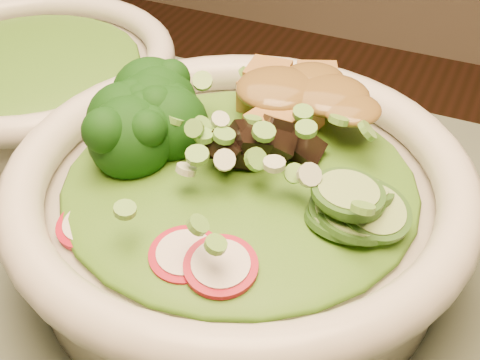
% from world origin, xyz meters
% --- Properties ---
extents(salad_bowl, '(0.28, 0.28, 0.08)m').
position_xyz_m(salad_bowl, '(-0.17, 0.18, 0.79)').
color(salad_bowl, beige).
rests_on(salad_bowl, dining_table).
extents(side_bowl, '(0.23, 0.23, 0.06)m').
position_xyz_m(side_bowl, '(-0.39, 0.26, 0.78)').
color(side_bowl, beige).
rests_on(side_bowl, dining_table).
extents(lettuce_bed, '(0.21, 0.21, 0.02)m').
position_xyz_m(lettuce_bed, '(-0.17, 0.18, 0.81)').
color(lettuce_bed, '#235612').
rests_on(lettuce_bed, salad_bowl).
extents(side_lettuce, '(0.16, 0.16, 0.02)m').
position_xyz_m(side_lettuce, '(-0.39, 0.26, 0.80)').
color(side_lettuce, '#235612').
rests_on(side_lettuce, side_bowl).
extents(broccoli_florets, '(0.09, 0.08, 0.05)m').
position_xyz_m(broccoli_florets, '(-0.24, 0.19, 0.83)').
color(broccoli_florets, black).
rests_on(broccoli_florets, salad_bowl).
extents(radish_slices, '(0.12, 0.05, 0.02)m').
position_xyz_m(radish_slices, '(-0.18, 0.11, 0.82)').
color(radish_slices, maroon).
rests_on(radish_slices, salad_bowl).
extents(cucumber_slices, '(0.08, 0.08, 0.04)m').
position_xyz_m(cucumber_slices, '(-0.10, 0.17, 0.82)').
color(cucumber_slices, '#A5CC71').
rests_on(cucumber_slices, salad_bowl).
extents(mushroom_heap, '(0.08, 0.08, 0.04)m').
position_xyz_m(mushroom_heap, '(-0.17, 0.19, 0.83)').
color(mushroom_heap, black).
rests_on(mushroom_heap, salad_bowl).
extents(tofu_cubes, '(0.10, 0.07, 0.04)m').
position_xyz_m(tofu_cubes, '(-0.16, 0.24, 0.82)').
color(tofu_cubes, '#A66C37').
rests_on(tofu_cubes, salad_bowl).
extents(peanut_sauce, '(0.07, 0.06, 0.02)m').
position_xyz_m(peanut_sauce, '(-0.16, 0.24, 0.84)').
color(peanut_sauce, brown).
rests_on(peanut_sauce, tofu_cubes).
extents(scallion_garnish, '(0.20, 0.20, 0.02)m').
position_xyz_m(scallion_garnish, '(-0.17, 0.18, 0.84)').
color(scallion_garnish, '#5D9D37').
rests_on(scallion_garnish, salad_bowl).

